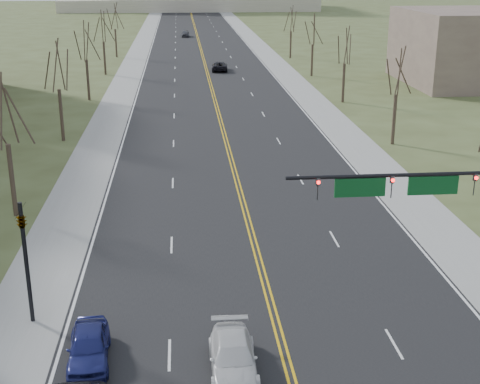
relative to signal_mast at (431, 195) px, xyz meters
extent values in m
cube|color=black|center=(-7.45, 96.50, -5.76)|extent=(20.00, 380.00, 0.01)
cube|color=gray|center=(-19.45, 96.50, -5.75)|extent=(4.00, 380.00, 0.03)
cube|color=gray|center=(4.55, 96.50, -5.75)|extent=(4.00, 380.00, 0.03)
cube|color=gold|center=(-7.45, 96.50, -5.75)|extent=(0.42, 380.00, 0.01)
cube|color=silver|center=(-17.25, 96.50, -5.75)|extent=(0.15, 380.00, 0.01)
cube|color=silver|center=(2.35, 96.50, -5.75)|extent=(0.15, 380.00, 0.01)
cube|color=beige|center=(-7.45, 236.50, -3.76)|extent=(90.00, 60.00, 4.00)
cylinder|color=black|center=(-0.95, 0.00, 1.04)|extent=(12.00, 0.18, 0.18)
imported|color=black|center=(2.05, 0.00, 0.49)|extent=(0.35, 0.40, 1.10)
sphere|color=#FF0C0C|center=(2.05, -0.15, 0.84)|extent=(0.18, 0.18, 0.18)
imported|color=black|center=(-1.95, 0.00, 0.49)|extent=(0.35, 0.40, 1.10)
sphere|color=#FF0C0C|center=(-1.95, -0.15, 0.84)|extent=(0.18, 0.18, 0.18)
imported|color=black|center=(-5.45, 0.00, 0.49)|extent=(0.35, 0.40, 1.10)
sphere|color=#FF0C0C|center=(-5.45, -0.15, 0.84)|extent=(0.18, 0.18, 0.18)
cube|color=#0C4C1E|center=(0.05, 0.00, 0.49)|extent=(2.40, 0.12, 0.90)
cube|color=#0C4C1E|center=(-3.45, 0.00, 0.49)|extent=(2.40, 0.12, 0.90)
cylinder|color=black|center=(-18.95, 0.00, -2.76)|extent=(0.20, 0.20, 6.00)
imported|color=black|center=(-18.95, 0.00, -0.56)|extent=(0.32, 0.36, 0.99)
cylinder|color=#392C21|center=(-22.95, 14.50, -3.29)|extent=(0.32, 0.32, 4.95)
cylinder|color=#392C21|center=(8.05, 30.50, -3.42)|extent=(0.32, 0.32, 4.68)
cylinder|color=#392C21|center=(-22.95, 34.50, -3.29)|extent=(0.32, 0.32, 4.95)
cylinder|color=#392C21|center=(8.05, 50.50, -3.42)|extent=(0.32, 0.32, 4.68)
cylinder|color=#392C21|center=(-22.95, 54.50, -3.29)|extent=(0.32, 0.32, 4.95)
cylinder|color=#392C21|center=(8.05, 70.50, -3.42)|extent=(0.32, 0.32, 4.68)
cylinder|color=#392C21|center=(-22.95, 74.50, -3.29)|extent=(0.32, 0.32, 4.95)
cylinder|color=#392C21|center=(8.05, 90.50, -3.42)|extent=(0.32, 0.32, 4.68)
cylinder|color=#392C21|center=(-22.95, 94.50, -3.29)|extent=(0.32, 0.32, 4.95)
imported|color=silver|center=(-9.79, -5.01, -5.06)|extent=(1.99, 4.79, 1.38)
imported|color=navy|center=(-15.83, -3.69, -5.02)|extent=(2.00, 4.37, 1.45)
imported|color=black|center=(-5.41, 76.73, -5.03)|extent=(2.70, 5.29, 1.43)
imported|color=#4E4F56|center=(-10.19, 128.34, -5.00)|extent=(1.81, 4.40, 1.49)
camera|label=1|loc=(-11.62, -28.79, 10.38)|focal=50.00mm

